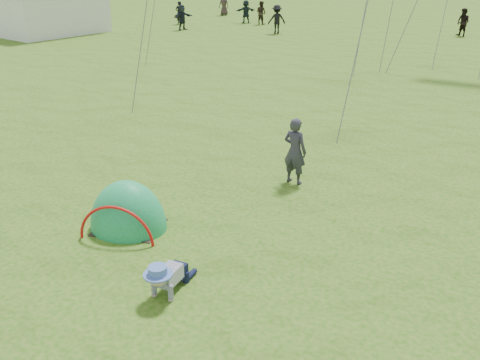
% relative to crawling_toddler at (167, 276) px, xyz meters
% --- Properties ---
extents(ground, '(140.00, 140.00, 0.00)m').
position_rel_crawling_toddler_xyz_m(ground, '(-0.21, -0.75, -0.32)').
color(ground, '#23540C').
extents(crawling_toddler, '(0.61, 0.85, 0.64)m').
position_rel_crawling_toddler_xyz_m(crawling_toddler, '(0.00, 0.00, 0.00)').
color(crawling_toddler, black).
rests_on(crawling_toddler, ground).
extents(popup_tent, '(1.79, 1.60, 1.97)m').
position_rel_crawling_toddler_xyz_m(popup_tent, '(-1.91, 1.45, -0.32)').
color(popup_tent, '#17733F').
rests_on(popup_tent, ground).
extents(standing_adult, '(0.63, 0.46, 1.57)m').
position_rel_crawling_toddler_xyz_m(standing_adult, '(0.12, 5.00, 0.47)').
color(standing_adult, '#2E2C37').
rests_on(standing_adult, ground).
extents(crowd_person_1, '(0.91, 0.78, 1.62)m').
position_rel_crawling_toddler_xyz_m(crowd_person_1, '(-12.87, 30.65, 0.49)').
color(crowd_person_1, '#2C221B').
rests_on(crowd_person_1, ground).
extents(crowd_person_4, '(0.86, 0.57, 1.74)m').
position_rel_crawling_toddler_xyz_m(crowd_person_4, '(-18.09, 34.49, 0.55)').
color(crowd_person_4, '#372B28').
rests_on(crowd_person_4, ground).
extents(crowd_person_5, '(0.93, 1.60, 1.64)m').
position_rel_crawling_toddler_xyz_m(crowd_person_5, '(-16.37, 25.59, 0.50)').
color(crowd_person_5, black).
rests_on(crowd_person_5, ground).
extents(crowd_person_6, '(0.67, 0.69, 1.60)m').
position_rel_crawling_toddler_xyz_m(crowd_person_6, '(-18.17, 28.00, 0.48)').
color(crowd_person_6, black).
rests_on(crowd_person_6, ground).
extents(crowd_person_7, '(1.04, 0.99, 1.69)m').
position_rel_crawling_toddler_xyz_m(crowd_person_7, '(0.79, 31.19, 0.52)').
color(crowd_person_7, black).
rests_on(crowd_person_7, ground).
extents(crowd_person_9, '(1.32, 1.21, 1.78)m').
position_rel_crawling_toddler_xyz_m(crowd_person_9, '(-10.01, 26.95, 0.57)').
color(crowd_person_9, black).
rests_on(crowd_person_9, ground).
extents(crowd_person_11, '(1.39, 1.42, 1.63)m').
position_rel_crawling_toddler_xyz_m(crowd_person_11, '(-14.20, 30.83, 0.50)').
color(crowd_person_11, '#1D2930').
rests_on(crowd_person_11, ground).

